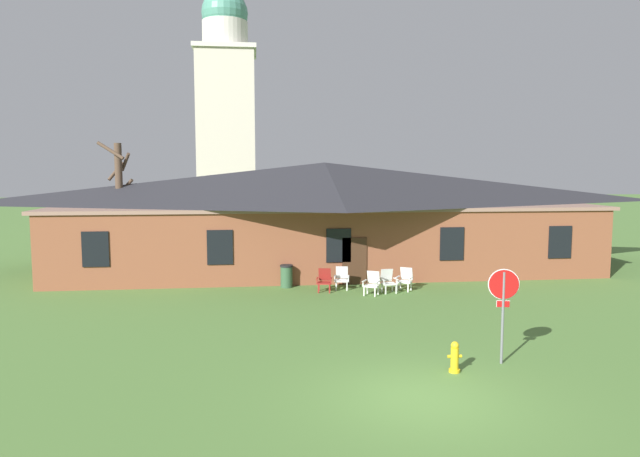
{
  "coord_description": "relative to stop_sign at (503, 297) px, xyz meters",
  "views": [
    {
      "loc": [
        -3.68,
        -11.89,
        5.06
      ],
      "look_at": [
        -1.38,
        8.01,
        3.01
      ],
      "focal_mm": 32.05,
      "sensor_mm": 36.0,
      "label": 1
    }
  ],
  "objects": [
    {
      "name": "ground_plane",
      "position": [
        -2.73,
        -2.04,
        -1.78
      ],
      "size": [
        200.0,
        200.0,
        0.0
      ],
      "primitive_type": "plane",
      "color": "#517A38"
    },
    {
      "name": "brick_building",
      "position": [
        -2.73,
        15.77,
        1.0
      ],
      "size": [
        26.86,
        10.4,
        5.46
      ],
      "color": "brown",
      "rests_on": "ground"
    },
    {
      "name": "dome_tower",
      "position": [
        -8.68,
        36.11,
        7.89
      ],
      "size": [
        5.18,
        5.18,
        21.0
      ],
      "color": "beige",
      "rests_on": "ground"
    },
    {
      "name": "stop_sign",
      "position": [
        0.0,
        0.0,
        0.0
      ],
      "size": [
        0.79,
        0.2,
        2.52
      ],
      "color": "slate",
      "rests_on": "ground"
    },
    {
      "name": "lawn_chair_by_porch",
      "position": [
        -3.52,
        9.44,
        -1.28
      ],
      "size": [
        0.71,
        0.75,
        0.96
      ],
      "color": "maroon",
      "rests_on": "ground"
    },
    {
      "name": "lawn_chair_near_door",
      "position": [
        -2.73,
        9.83,
        -1.28
      ],
      "size": [
        0.71,
        0.75,
        0.96
      ],
      "color": "white",
      "rests_on": "ground"
    },
    {
      "name": "lawn_chair_left_end",
      "position": [
        -1.67,
        8.58,
        -1.28
      ],
      "size": [
        0.82,
        0.86,
        0.96
      ],
      "color": "silver",
      "rests_on": "ground"
    },
    {
      "name": "lawn_chair_middle",
      "position": [
        -0.92,
        8.96,
        -1.28
      ],
      "size": [
        0.69,
        0.73,
        0.96
      ],
      "color": "silver",
      "rests_on": "ground"
    },
    {
      "name": "lawn_chair_right_end",
      "position": [
        -0.1,
        9.27,
        -1.28
      ],
      "size": [
        0.84,
        0.86,
        0.96
      ],
      "color": "white",
      "rests_on": "ground"
    },
    {
      "name": "bare_tree_beside_building",
      "position": [
        -13.05,
        15.41,
        1.7
      ],
      "size": [
        1.91,
        1.96,
        6.46
      ],
      "color": "brown",
      "rests_on": "ground"
    },
    {
      "name": "fire_hydrant",
      "position": [
        -1.45,
        -0.49,
        -1.4
      ],
      "size": [
        0.36,
        0.28,
        0.79
      ],
      "color": "gold",
      "rests_on": "ground"
    },
    {
      "name": "trash_bin",
      "position": [
        -5.05,
        10.47,
        -1.28
      ],
      "size": [
        0.56,
        0.56,
        0.98
      ],
      "color": "#335638",
      "rests_on": "ground"
    }
  ]
}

